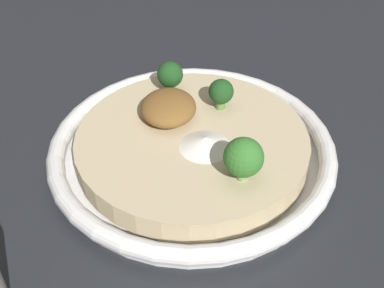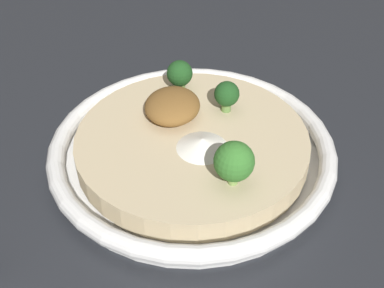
{
  "view_description": "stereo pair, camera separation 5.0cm",
  "coord_description": "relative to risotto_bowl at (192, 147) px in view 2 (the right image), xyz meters",
  "views": [
    {
      "loc": [
        -0.38,
        -0.01,
        0.34
      ],
      "look_at": [
        0.0,
        0.0,
        0.02
      ],
      "focal_mm": 45.0,
      "sensor_mm": 36.0,
      "label": 1
    },
    {
      "loc": [
        -0.38,
        -0.06,
        0.34
      ],
      "look_at": [
        0.0,
        0.0,
        0.02
      ],
      "focal_mm": 45.0,
      "sensor_mm": 36.0,
      "label": 2
    }
  ],
  "objects": [
    {
      "name": "crispy_onion_garnish",
      "position": [
        0.03,
        0.03,
        0.03
      ],
      "size": [
        0.06,
        0.06,
        0.03
      ],
      "color": "brown",
      "rests_on": "risotto_bowl"
    },
    {
      "name": "broccoli_back_right",
      "position": [
        0.08,
        0.03,
        0.04
      ],
      "size": [
        0.03,
        0.03,
        0.04
      ],
      "color": "#759E4C",
      "rests_on": "risotto_bowl"
    },
    {
      "name": "cheese_sprinkle",
      "position": [
        -0.02,
        -0.01,
        0.02
      ],
      "size": [
        0.05,
        0.05,
        0.01
      ],
      "color": "white",
      "rests_on": "risotto_bowl"
    },
    {
      "name": "broccoli_front_right",
      "position": [
        0.05,
        -0.03,
        0.04
      ],
      "size": [
        0.03,
        0.03,
        0.04
      ],
      "color": "#668E47",
      "rests_on": "risotto_bowl"
    },
    {
      "name": "broccoli_front_left",
      "position": [
        -0.06,
        -0.05,
        0.04
      ],
      "size": [
        0.04,
        0.04,
        0.04
      ],
      "color": "#84A856",
      "rests_on": "risotto_bowl"
    },
    {
      "name": "risotto_bowl",
      "position": [
        0.0,
        0.0,
        0.0
      ],
      "size": [
        0.3,
        0.3,
        0.03
      ],
      "color": "white",
      "rests_on": "ground_plane"
    },
    {
      "name": "ground_plane",
      "position": [
        0.0,
        0.0,
        -0.02
      ],
      "size": [
        6.0,
        6.0,
        0.0
      ],
      "primitive_type": "plane",
      "color": "#23262B"
    }
  ]
}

